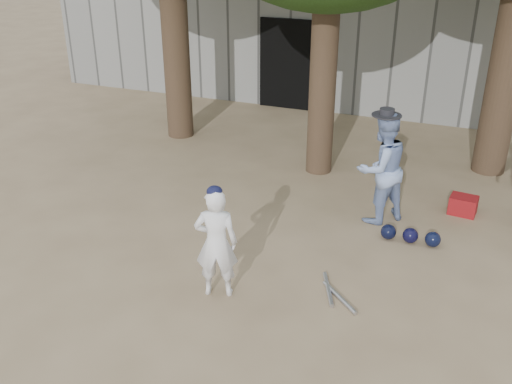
% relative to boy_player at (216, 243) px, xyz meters
% --- Properties ---
extents(ground, '(70.00, 70.00, 0.00)m').
position_rel_boy_player_xyz_m(ground, '(-0.52, 0.11, -0.73)').
color(ground, '#937C5E').
rests_on(ground, ground).
extents(boy_player, '(0.62, 0.50, 1.46)m').
position_rel_boy_player_xyz_m(boy_player, '(0.00, 0.00, 0.00)').
color(boy_player, white).
rests_on(boy_player, ground).
extents(spectator_blue, '(1.07, 1.08, 1.76)m').
position_rel_boy_player_xyz_m(spectator_blue, '(1.49, 2.74, 0.15)').
color(spectator_blue, '#8BA3D7').
rests_on(spectator_blue, ground).
extents(red_bag, '(0.45, 0.37, 0.30)m').
position_rel_boy_player_xyz_m(red_bag, '(2.75, 3.45, -0.58)').
color(red_bag, maroon).
rests_on(red_bag, ground).
extents(back_building, '(16.00, 5.24, 3.00)m').
position_rel_boy_player_xyz_m(back_building, '(-0.52, 10.44, 0.77)').
color(back_building, gray).
rests_on(back_building, ground).
extents(helmet_row, '(0.87, 0.25, 0.23)m').
position_rel_boy_player_xyz_m(helmet_row, '(2.09, 2.20, -0.62)').
color(helmet_row, black).
rests_on(helmet_row, ground).
extents(bat_pile, '(0.63, 0.73, 0.06)m').
position_rel_boy_player_xyz_m(bat_pile, '(1.39, 0.50, -0.70)').
color(bat_pile, '#B1B1B8').
rests_on(bat_pile, ground).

